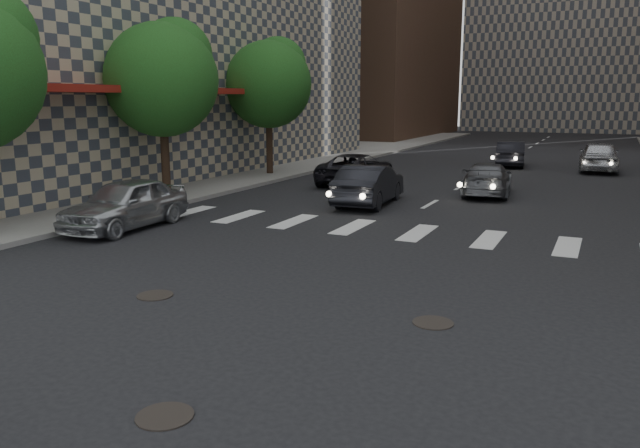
{
  "coord_description": "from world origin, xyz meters",
  "views": [
    {
      "loc": [
        5.81,
        -7.96,
        3.76
      ],
      "look_at": [
        0.64,
        3.13,
        1.3
      ],
      "focal_mm": 35.0,
      "sensor_mm": 36.0,
      "label": 1
    }
  ],
  "objects_px": {
    "silver_sedan": "(125,204)",
    "traffic_car_a": "(369,185)",
    "tree_b": "(165,75)",
    "traffic_car_b": "(487,179)",
    "traffic_car_e": "(510,154)",
    "traffic_car_d": "(599,156)",
    "traffic_car_c": "(356,169)",
    "tree_c": "(271,80)"
  },
  "relations": [
    {
      "from": "silver_sedan",
      "to": "traffic_car_a",
      "type": "relative_size",
      "value": 0.99
    },
    {
      "from": "tree_b",
      "to": "traffic_car_b",
      "type": "distance_m",
      "value": 13.08
    },
    {
      "from": "tree_b",
      "to": "traffic_car_e",
      "type": "xyz_separation_m",
      "value": [
        10.09,
        17.64,
        -3.94
      ]
    },
    {
      "from": "tree_b",
      "to": "traffic_car_e",
      "type": "bearing_deg",
      "value": 60.21
    },
    {
      "from": "traffic_car_a",
      "to": "traffic_car_e",
      "type": "height_order",
      "value": "traffic_car_a"
    },
    {
      "from": "silver_sedan",
      "to": "traffic_car_b",
      "type": "relative_size",
      "value": 0.98
    },
    {
      "from": "tree_b",
      "to": "traffic_car_d",
      "type": "bearing_deg",
      "value": 48.87
    },
    {
      "from": "traffic_car_b",
      "to": "traffic_car_c",
      "type": "distance_m",
      "value": 6.0
    },
    {
      "from": "tree_b",
      "to": "traffic_car_a",
      "type": "distance_m",
      "value": 8.63
    },
    {
      "from": "tree_c",
      "to": "traffic_car_a",
      "type": "xyz_separation_m",
      "value": [
        7.45,
        -6.14,
        -3.92
      ]
    },
    {
      "from": "traffic_car_a",
      "to": "traffic_car_d",
      "type": "xyz_separation_m",
      "value": [
        7.27,
        15.0,
        0.08
      ]
    },
    {
      "from": "traffic_car_a",
      "to": "tree_b",
      "type": "bearing_deg",
      "value": 9.67
    },
    {
      "from": "traffic_car_b",
      "to": "tree_c",
      "type": "bearing_deg",
      "value": -16.87
    },
    {
      "from": "traffic_car_d",
      "to": "traffic_car_e",
      "type": "distance_m",
      "value": 4.7
    },
    {
      "from": "traffic_car_a",
      "to": "traffic_car_b",
      "type": "height_order",
      "value": "traffic_car_a"
    },
    {
      "from": "silver_sedan",
      "to": "traffic_car_e",
      "type": "xyz_separation_m",
      "value": [
        7.64,
        22.78,
        -0.04
      ]
    },
    {
      "from": "traffic_car_b",
      "to": "traffic_car_d",
      "type": "distance_m",
      "value": 11.5
    },
    {
      "from": "traffic_car_d",
      "to": "tree_c",
      "type": "bearing_deg",
      "value": 28.49
    },
    {
      "from": "traffic_car_c",
      "to": "traffic_car_e",
      "type": "xyz_separation_m",
      "value": [
        5.13,
        10.77,
        0.02
      ]
    },
    {
      "from": "tree_c",
      "to": "traffic_car_e",
      "type": "bearing_deg",
      "value": 43.67
    },
    {
      "from": "traffic_car_a",
      "to": "traffic_car_b",
      "type": "xyz_separation_m",
      "value": [
        3.45,
        4.15,
        -0.08
      ]
    },
    {
      "from": "silver_sedan",
      "to": "traffic_car_a",
      "type": "height_order",
      "value": "silver_sedan"
    },
    {
      "from": "traffic_car_b",
      "to": "traffic_car_c",
      "type": "relative_size",
      "value": 0.9
    },
    {
      "from": "tree_b",
      "to": "traffic_car_d",
      "type": "height_order",
      "value": "tree_b"
    },
    {
      "from": "traffic_car_d",
      "to": "traffic_car_b",
      "type": "bearing_deg",
      "value": 68.02
    },
    {
      "from": "traffic_car_a",
      "to": "tree_c",
      "type": "bearing_deg",
      "value": -43.82
    },
    {
      "from": "tree_b",
      "to": "traffic_car_a",
      "type": "xyz_separation_m",
      "value": [
        7.45,
        1.86,
        -3.92
      ]
    },
    {
      "from": "traffic_car_a",
      "to": "traffic_car_c",
      "type": "xyz_separation_m",
      "value": [
        -2.49,
        5.0,
        -0.04
      ]
    },
    {
      "from": "traffic_car_a",
      "to": "traffic_car_c",
      "type": "height_order",
      "value": "traffic_car_a"
    },
    {
      "from": "traffic_car_a",
      "to": "traffic_car_e",
      "type": "xyz_separation_m",
      "value": [
        2.64,
        15.77,
        -0.02
      ]
    },
    {
      "from": "silver_sedan",
      "to": "traffic_car_c",
      "type": "bearing_deg",
      "value": 76.25
    },
    {
      "from": "silver_sedan",
      "to": "traffic_car_b",
      "type": "distance_m",
      "value": 14.0
    },
    {
      "from": "traffic_car_a",
      "to": "traffic_car_e",
      "type": "relative_size",
      "value": 1.03
    },
    {
      "from": "tree_c",
      "to": "traffic_car_c",
      "type": "relative_size",
      "value": 1.33
    },
    {
      "from": "silver_sedan",
      "to": "traffic_car_a",
      "type": "xyz_separation_m",
      "value": [
        5.0,
        7.01,
        -0.02
      ]
    },
    {
      "from": "traffic_car_c",
      "to": "traffic_car_b",
      "type": "bearing_deg",
      "value": 170.52
    },
    {
      "from": "traffic_car_d",
      "to": "traffic_car_c",
      "type": "bearing_deg",
      "value": 43.13
    },
    {
      "from": "tree_c",
      "to": "traffic_car_d",
      "type": "distance_m",
      "value": 17.61
    },
    {
      "from": "silver_sedan",
      "to": "traffic_car_d",
      "type": "relative_size",
      "value": 0.92
    },
    {
      "from": "traffic_car_e",
      "to": "traffic_car_d",
      "type": "bearing_deg",
      "value": 162.69
    },
    {
      "from": "traffic_car_a",
      "to": "traffic_car_e",
      "type": "bearing_deg",
      "value": -103.86
    },
    {
      "from": "traffic_car_a",
      "to": "traffic_car_d",
      "type": "bearing_deg",
      "value": -120.22
    }
  ]
}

